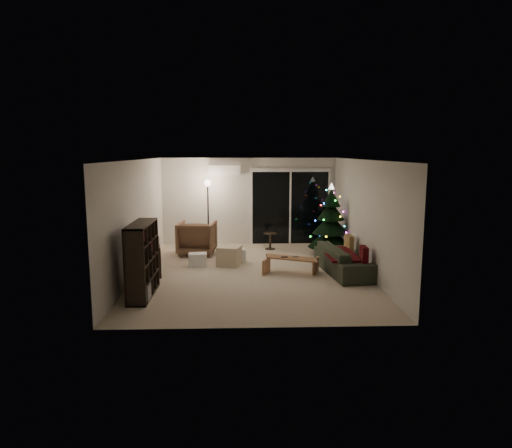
{
  "coord_description": "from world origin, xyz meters",
  "views": [
    {
      "loc": [
        -0.26,
        -9.91,
        2.67
      ],
      "look_at": [
        0.1,
        0.3,
        1.05
      ],
      "focal_mm": 32.0,
      "sensor_mm": 36.0,
      "label": 1
    }
  ],
  "objects_px": {
    "christmas_tree": "(331,219)",
    "sofa": "(344,260)",
    "coffee_table": "(291,265)",
    "bookshelf": "(133,260)",
    "armchair": "(197,238)",
    "media_cabinet": "(151,258)"
  },
  "relations": [
    {
      "from": "christmas_tree",
      "to": "sofa",
      "type": "bearing_deg",
      "value": -91.22
    },
    {
      "from": "coffee_table",
      "to": "bookshelf",
      "type": "bearing_deg",
      "value": -130.58
    },
    {
      "from": "armchair",
      "to": "coffee_table",
      "type": "bearing_deg",
      "value": 143.88
    },
    {
      "from": "bookshelf",
      "to": "christmas_tree",
      "type": "relative_size",
      "value": 0.73
    },
    {
      "from": "armchair",
      "to": "coffee_table",
      "type": "height_order",
      "value": "armchair"
    },
    {
      "from": "bookshelf",
      "to": "sofa",
      "type": "height_order",
      "value": "bookshelf"
    },
    {
      "from": "media_cabinet",
      "to": "christmas_tree",
      "type": "relative_size",
      "value": 0.56
    },
    {
      "from": "bookshelf",
      "to": "coffee_table",
      "type": "relative_size",
      "value": 1.19
    },
    {
      "from": "armchair",
      "to": "sofa",
      "type": "bearing_deg",
      "value": 155.36
    },
    {
      "from": "bookshelf",
      "to": "media_cabinet",
      "type": "bearing_deg",
      "value": 91.04
    },
    {
      "from": "armchair",
      "to": "coffee_table",
      "type": "relative_size",
      "value": 0.83
    },
    {
      "from": "bookshelf",
      "to": "christmas_tree",
      "type": "height_order",
      "value": "christmas_tree"
    },
    {
      "from": "media_cabinet",
      "to": "coffee_table",
      "type": "distance_m",
      "value": 3.12
    },
    {
      "from": "bookshelf",
      "to": "armchair",
      "type": "relative_size",
      "value": 1.43
    },
    {
      "from": "christmas_tree",
      "to": "media_cabinet",
      "type": "bearing_deg",
      "value": -159.24
    },
    {
      "from": "bookshelf",
      "to": "coffee_table",
      "type": "bearing_deg",
      "value": 26.05
    },
    {
      "from": "armchair",
      "to": "sofa",
      "type": "distance_m",
      "value": 3.99
    },
    {
      "from": "sofa",
      "to": "christmas_tree",
      "type": "height_order",
      "value": "christmas_tree"
    },
    {
      "from": "armchair",
      "to": "christmas_tree",
      "type": "relative_size",
      "value": 0.51
    },
    {
      "from": "bookshelf",
      "to": "sofa",
      "type": "distance_m",
      "value": 4.56
    },
    {
      "from": "armchair",
      "to": "christmas_tree",
      "type": "bearing_deg",
      "value": -177.65
    },
    {
      "from": "bookshelf",
      "to": "media_cabinet",
      "type": "height_order",
      "value": "bookshelf"
    }
  ]
}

